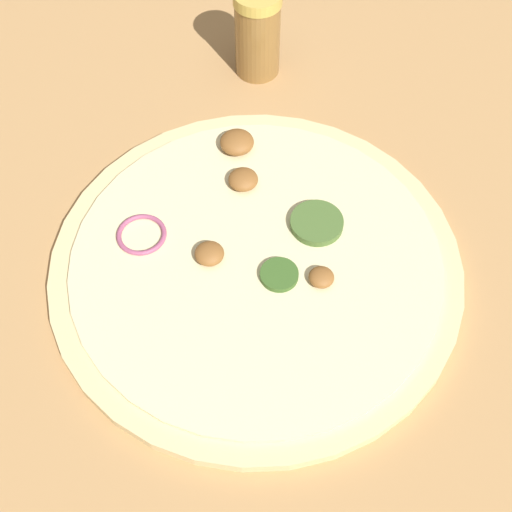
{
  "coord_description": "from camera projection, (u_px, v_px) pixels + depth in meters",
  "views": [
    {
      "loc": [
        0.02,
        -0.34,
        0.52
      ],
      "look_at": [
        0.0,
        0.0,
        0.02
      ],
      "focal_mm": 50.0,
      "sensor_mm": 36.0,
      "label": 1
    }
  ],
  "objects": [
    {
      "name": "spice_jar",
      "position": [
        257.0,
        32.0,
        0.72
      ],
      "size": [
        0.05,
        0.05,
        0.1
      ],
      "color": "olive",
      "rests_on": "ground_plane"
    },
    {
      "name": "ground_plane",
      "position": [
        256.0,
        270.0,
        0.62
      ],
      "size": [
        3.0,
        3.0,
        0.0
      ],
      "primitive_type": "plane",
      "color": "tan"
    },
    {
      "name": "pizza",
      "position": [
        256.0,
        263.0,
        0.62
      ],
      "size": [
        0.36,
        0.36,
        0.03
      ],
      "color": "beige",
      "rests_on": "ground_plane"
    }
  ]
}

